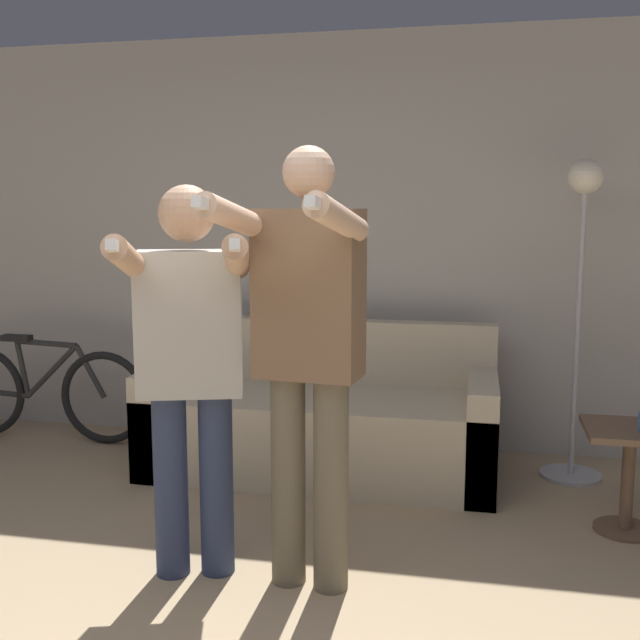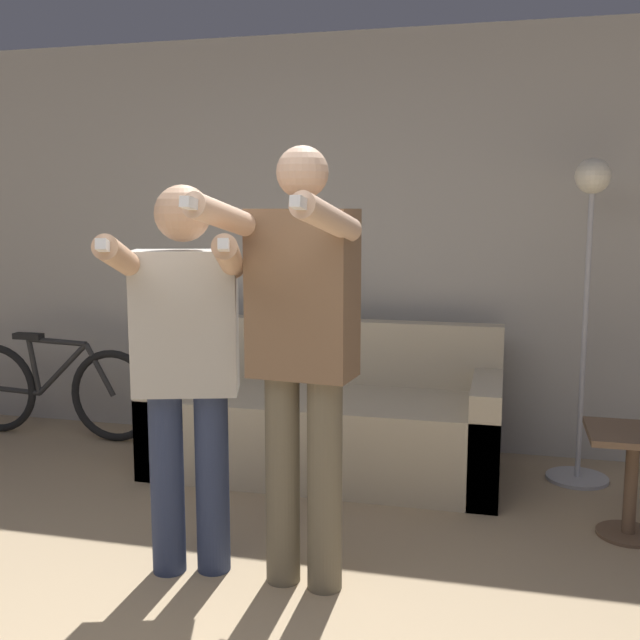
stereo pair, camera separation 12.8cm
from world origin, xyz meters
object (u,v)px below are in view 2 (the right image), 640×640
at_px(person_right, 301,341).
at_px(cat, 302,305).
at_px(side_table, 632,462).
at_px(floor_lamp, 588,269).
at_px(couch, 325,422).
at_px(person_left, 186,354).
at_px(bicycle, 53,389).

relative_size(person_right, cat, 3.48).
bearing_deg(side_table, floor_lamp, 103.13).
distance_m(couch, side_table, 1.68).
bearing_deg(person_left, bicycle, 119.98).
bearing_deg(floor_lamp, bicycle, 179.71).
xyz_separation_m(couch, floor_lamp, (1.42, 0.19, 0.91)).
distance_m(person_left, cat, 1.66).
height_order(cat, floor_lamp, floor_lamp).
bearing_deg(floor_lamp, cat, 175.84).
bearing_deg(cat, side_table, -24.71).
height_order(couch, floor_lamp, floor_lamp).
relative_size(cat, side_table, 0.99).
xyz_separation_m(couch, cat, (-0.22, 0.31, 0.65)).
bearing_deg(person_right, couch, 105.85).
distance_m(person_left, floor_lamp, 2.29).
bearing_deg(floor_lamp, person_left, -137.45).
distance_m(person_left, side_table, 2.10).
bearing_deg(bicycle, person_left, -43.02).
height_order(couch, bicycle, couch).
bearing_deg(side_table, person_left, -155.86).
relative_size(person_left, side_table, 3.18).
distance_m(side_table, bicycle, 3.59).
xyz_separation_m(couch, person_right, (0.23, -1.35, 0.72)).
xyz_separation_m(person_left, side_table, (1.84, 0.83, -0.58)).
bearing_deg(cat, person_left, -91.15).
height_order(side_table, bicycle, bicycle).
xyz_separation_m(person_right, side_table, (1.36, 0.83, -0.65)).
distance_m(person_right, floor_lamp, 1.96).
height_order(person_right, floor_lamp, floor_lamp).
bearing_deg(couch, person_right, -80.34).
distance_m(person_right, cat, 1.72).
relative_size(person_left, person_right, 0.92).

